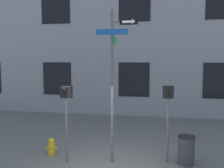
# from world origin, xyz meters

# --- Properties ---
(building_facade) EXTENTS (24.00, 0.63, 13.10)m
(building_facade) POSITION_xyz_m (-0.00, 8.04, 6.55)
(building_facade) COLOR gray
(building_facade) RESTS_ON ground_plane
(street_sign_pole) EXTENTS (1.31, 0.81, 4.89)m
(street_sign_pole) POSITION_xyz_m (-0.00, 0.83, 2.87)
(street_sign_pole) COLOR #4C4C51
(street_sign_pole) RESTS_ON ground_plane
(pedestrian_signal_left) EXTENTS (0.36, 0.40, 2.51)m
(pedestrian_signal_left) POSITION_xyz_m (-1.53, 0.60, 1.95)
(pedestrian_signal_left) COLOR #4C4C51
(pedestrian_signal_left) RESTS_ON ground_plane
(pedestrian_signal_right) EXTENTS (0.35, 0.40, 2.49)m
(pedestrian_signal_right) POSITION_xyz_m (1.72, 1.18, 1.93)
(pedestrian_signal_right) COLOR #4C4C51
(pedestrian_signal_right) RESTS_ON ground_plane
(fire_hydrant) EXTENTS (0.40, 0.24, 0.61)m
(fire_hydrant) POSITION_xyz_m (-2.27, 1.08, 0.29)
(fire_hydrant) COLOR gold
(fire_hydrant) RESTS_ON ground_plane
(trash_bin) EXTENTS (0.55, 0.55, 0.93)m
(trash_bin) POSITION_xyz_m (2.30, 1.08, 0.47)
(trash_bin) COLOR #333338
(trash_bin) RESTS_ON ground_plane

